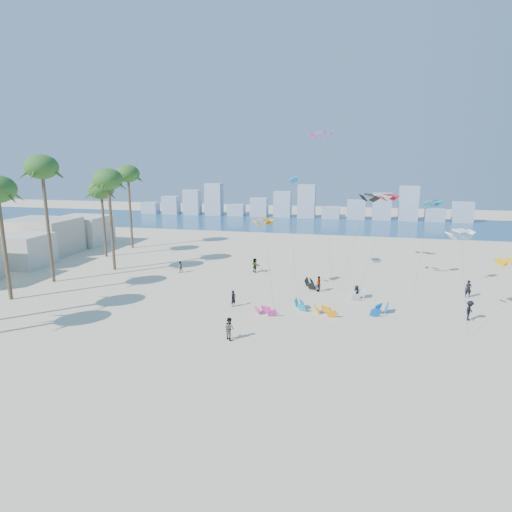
# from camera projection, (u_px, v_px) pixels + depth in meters

# --- Properties ---
(ground) EXTENTS (220.00, 220.00, 0.00)m
(ground) POSITION_uv_depth(u_px,v_px,m) (172.00, 356.00, 32.92)
(ground) COLOR beige
(ground) RESTS_ON ground
(ocean) EXTENTS (220.00, 220.00, 0.00)m
(ocean) POSITION_uv_depth(u_px,v_px,m) (296.00, 223.00, 101.43)
(ocean) COLOR navy
(ocean) RESTS_ON ground
(kitesurfer_near) EXTENTS (0.66, 0.74, 1.71)m
(kitesurfer_near) POSITION_uv_depth(u_px,v_px,m) (233.00, 299.00, 43.84)
(kitesurfer_near) COLOR black
(kitesurfer_near) RESTS_ON ground
(kitesurfer_mid) EXTENTS (1.18, 1.15, 1.92)m
(kitesurfer_mid) POSITION_uv_depth(u_px,v_px,m) (229.00, 328.00, 35.84)
(kitesurfer_mid) COLOR gray
(kitesurfer_mid) RESTS_ON ground
(kitesurfers_far) EXTENTS (35.55, 14.21, 1.92)m
(kitesurfers_far) POSITION_uv_depth(u_px,v_px,m) (327.00, 282.00, 49.52)
(kitesurfers_far) COLOR black
(kitesurfers_far) RESTS_ON ground
(grounded_kites) EXTENTS (13.22, 12.32, 0.93)m
(grounded_kites) POSITION_uv_depth(u_px,v_px,m) (330.00, 300.00, 44.60)
(grounded_kites) COLOR #D52F97
(grounded_kites) RESTS_ON ground
(flying_kites) EXTENTS (27.39, 20.34, 18.56)m
(flying_kites) POSITION_uv_depth(u_px,v_px,m) (374.00, 198.00, 47.40)
(flying_kites) COLOR orange
(flying_kites) RESTS_ON ground
(palm_row) EXTENTS (9.36, 44.80, 15.29)m
(palm_row) POSITION_uv_depth(u_px,v_px,m) (50.00, 187.00, 50.43)
(palm_row) COLOR brown
(palm_row) RESTS_ON ground
(beachfront_buildings) EXTENTS (11.50, 43.00, 6.00)m
(beachfront_buildings) POSITION_uv_depth(u_px,v_px,m) (5.00, 249.00, 59.35)
(beachfront_buildings) COLOR beige
(beachfront_buildings) RESTS_ON ground
(distant_skyline) EXTENTS (85.00, 3.00, 8.40)m
(distant_skyline) POSITION_uv_depth(u_px,v_px,m) (296.00, 205.00, 110.52)
(distant_skyline) COLOR #9EADBF
(distant_skyline) RESTS_ON ground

